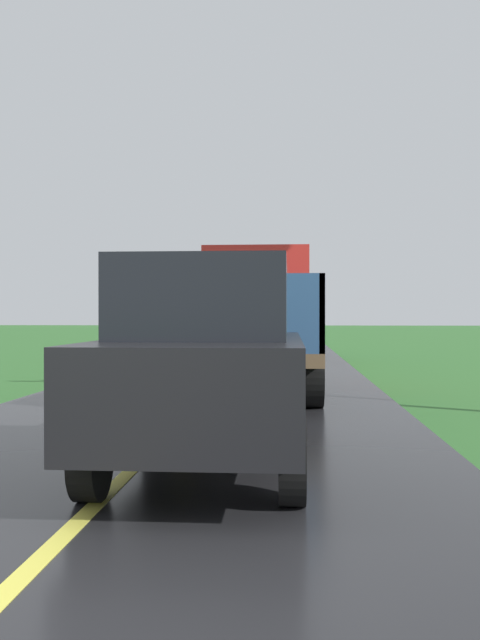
{
  "coord_description": "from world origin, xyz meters",
  "views": [
    {
      "loc": [
        1.45,
        -3.04,
        1.5
      ],
      "look_at": [
        0.32,
        12.48,
        1.4
      ],
      "focal_mm": 38.2,
      "sensor_mm": 36.0,
      "label": 1
    }
  ],
  "objects": [
    {
      "name": "banana_truck_near",
      "position": [
        0.78,
        10.03,
        1.47
      ],
      "size": [
        2.38,
        5.82,
        2.8
      ],
      "color": "#2D2D30",
      "rests_on": "road_surface"
    },
    {
      "name": "following_car",
      "position": [
        0.7,
        3.28,
        1.07
      ],
      "size": [
        1.74,
        4.1,
        1.92
      ],
      "color": "black",
      "rests_on": "road_surface"
    },
    {
      "name": "banana_truck_far",
      "position": [
        0.94,
        20.3,
        1.47
      ],
      "size": [
        2.38,
        5.81,
        2.8
      ],
      "color": "#2D2D30",
      "rests_on": "road_surface"
    }
  ]
}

